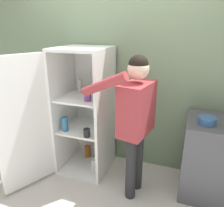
{
  "coord_description": "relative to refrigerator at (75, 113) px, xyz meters",
  "views": [
    {
      "loc": [
        0.94,
        -1.72,
        1.85
      ],
      "look_at": [
        0.09,
        0.61,
        0.96
      ],
      "focal_mm": 35.0,
      "sensor_mm": 36.0,
      "label": 1
    }
  ],
  "objects": [
    {
      "name": "bowl",
      "position": [
        1.53,
        -0.01,
        0.14
      ],
      "size": [
        0.18,
        0.18,
        0.08
      ],
      "color": "#335B8E",
      "rests_on": "counter"
    },
    {
      "name": "counter",
      "position": [
        1.63,
        0.1,
        -0.35
      ],
      "size": [
        0.59,
        0.61,
        0.9
      ],
      "color": "#4C4C51",
      "rests_on": "ground_plane"
    },
    {
      "name": "wall_back",
      "position": [
        0.38,
        0.45,
        0.48
      ],
      "size": [
        7.0,
        0.06,
        2.55
      ],
      "color": "gray",
      "rests_on": "ground_plane"
    },
    {
      "name": "refrigerator",
      "position": [
        0.0,
        0.0,
        0.0
      ],
      "size": [
        0.94,
        1.2,
        1.61
      ],
      "color": "white",
      "rests_on": "ground_plane"
    },
    {
      "name": "person",
      "position": [
        0.83,
        -0.19,
        0.2
      ],
      "size": [
        0.7,
        0.58,
        1.59
      ],
      "color": "#262628",
      "rests_on": "ground_plane"
    },
    {
      "name": "ground_plane",
      "position": [
        0.38,
        -0.53,
        -0.8
      ],
      "size": [
        12.0,
        12.0,
        0.0
      ],
      "primitive_type": "plane",
      "color": "beige"
    }
  ]
}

